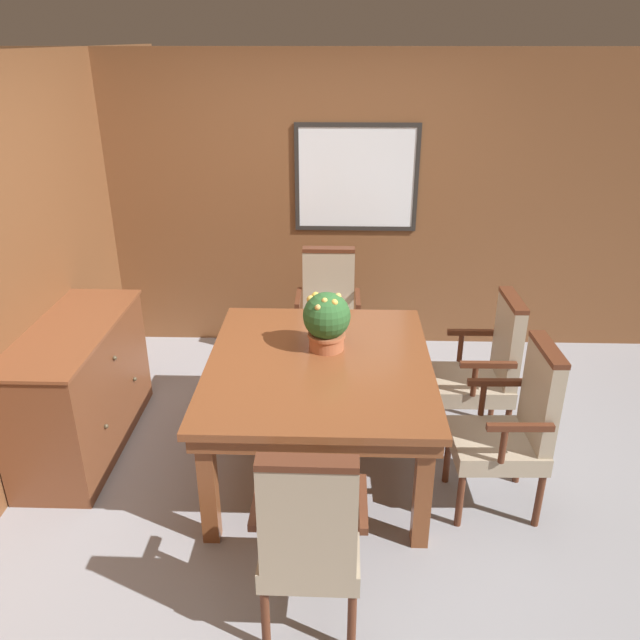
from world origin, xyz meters
TOP-DOWN VIEW (x-y plane):
  - ground_plane at (0.00, 0.00)m, footprint 14.00×14.00m
  - wall_back at (0.00, 1.90)m, footprint 7.20×0.08m
  - dining_table at (0.02, 0.05)m, footprint 1.34×1.56m
  - chair_head_far at (0.05, 1.25)m, footprint 0.49×0.50m
  - chair_right_near at (1.12, -0.28)m, footprint 0.51×0.50m
  - chair_right_far at (1.10, 0.39)m, footprint 0.51×0.50m
  - chair_head_near at (0.02, -1.15)m, footprint 0.50×0.50m
  - potted_plant at (0.06, 0.22)m, footprint 0.29×0.29m
  - sideboard_cabinet at (-1.54, 0.22)m, footprint 0.52×1.31m

SIDE VIEW (x-z plane):
  - ground_plane at x=0.00m, z-range 0.00..0.00m
  - sideboard_cabinet at x=-1.54m, z-range 0.00..0.86m
  - chair_head_far at x=0.05m, z-range 0.02..1.06m
  - chair_right_near at x=1.12m, z-range 0.02..1.06m
  - chair_right_far at x=1.10m, z-range 0.02..1.06m
  - chair_head_near at x=0.02m, z-range 0.02..1.06m
  - dining_table at x=0.02m, z-range 0.28..1.03m
  - potted_plant at x=0.06m, z-range 0.76..1.13m
  - wall_back at x=0.00m, z-range 0.00..2.45m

